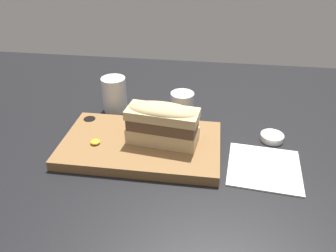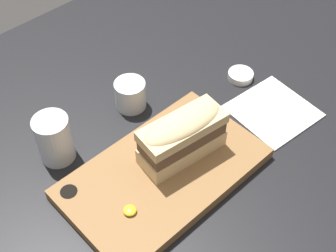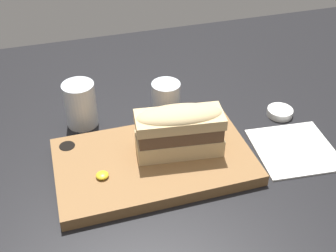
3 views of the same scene
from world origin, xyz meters
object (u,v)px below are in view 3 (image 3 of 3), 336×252
(water_glass, at_px, (81,107))
(condiment_dish, at_px, (280,112))
(serving_board, at_px, (154,161))
(wine_glass, at_px, (166,97))
(napkin, at_px, (294,149))
(sandwich, at_px, (179,129))

(water_glass, distance_m, condiment_dish, 0.46)
(serving_board, relative_size, water_glass, 3.74)
(wine_glass, xyz_separation_m, napkin, (0.22, -0.23, -0.03))
(napkin, bearing_deg, water_glass, 151.84)
(water_glass, bearing_deg, wine_glass, 2.43)
(wine_glass, bearing_deg, sandwich, -98.58)
(water_glass, relative_size, napkin, 0.58)
(water_glass, relative_size, wine_glass, 1.52)
(condiment_dish, bearing_deg, wine_glass, 156.22)
(serving_board, bearing_deg, wine_glass, 66.79)
(sandwich, xyz_separation_m, wine_glass, (0.03, 0.19, -0.05))
(serving_board, height_order, water_glass, water_glass)
(serving_board, bearing_deg, sandwich, 4.57)
(condiment_dish, bearing_deg, serving_board, -165.48)
(water_glass, relative_size, condiment_dish, 1.75)
(water_glass, xyz_separation_m, wine_glass, (0.20, 0.01, -0.02))
(wine_glass, height_order, condiment_dish, wine_glass)
(serving_board, xyz_separation_m, water_glass, (-0.12, 0.19, 0.03))
(water_glass, height_order, wine_glass, water_glass)
(water_glass, xyz_separation_m, condiment_dish, (0.45, -0.10, -0.04))
(wine_glass, bearing_deg, water_glass, -177.57)
(serving_board, height_order, condiment_dish, serving_board)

